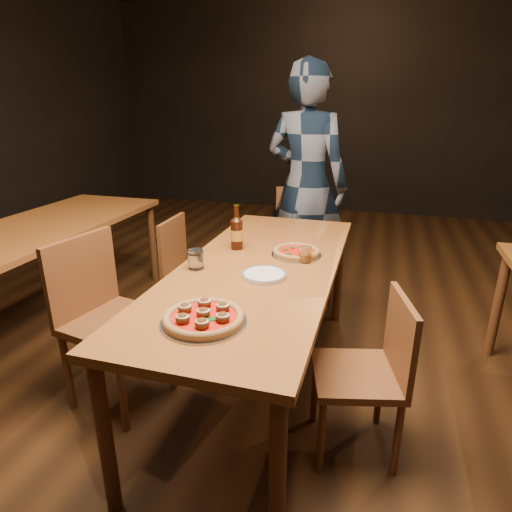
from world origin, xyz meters
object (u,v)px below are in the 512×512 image
(chair_main_sw, at_px, (198,273))
(diner, at_px, (306,185))
(chair_main_e, at_px, (356,373))
(pizza_margherita, at_px, (296,252))
(chair_end, at_px, (305,243))
(table_left, at_px, (39,236))
(chair_main_nw, at_px, (116,321))
(pizza_meatball, at_px, (204,317))
(beer_bottle, at_px, (237,234))
(plate_stack, at_px, (264,275))
(table_main, at_px, (259,278))
(water_glass, at_px, (196,259))
(amber_glass, at_px, (305,254))

(chair_main_sw, xyz_separation_m, diner, (0.60, 0.82, 0.52))
(chair_main_e, relative_size, pizza_margherita, 2.91)
(chair_main_e, distance_m, chair_end, 1.70)
(table_left, relative_size, chair_main_sw, 2.37)
(chair_main_nw, xyz_separation_m, pizza_margherita, (0.85, 0.54, 0.29))
(chair_main_sw, bearing_deg, pizza_meatball, -156.25)
(chair_main_e, bearing_deg, diner, -176.14)
(pizza_meatball, xyz_separation_m, diner, (0.03, 2.03, 0.16))
(beer_bottle, xyz_separation_m, diner, (0.20, 1.14, 0.09))
(diner, bearing_deg, plate_stack, 105.88)
(pizza_meatball, xyz_separation_m, plate_stack, (0.10, 0.51, -0.01))
(table_main, distance_m, chair_main_nw, 0.79)
(table_main, bearing_deg, water_glass, -156.12)
(pizza_meatball, bearing_deg, water_glass, 116.88)
(table_main, xyz_separation_m, diner, (0.00, 1.37, 0.26))
(chair_main_nw, xyz_separation_m, amber_glass, (0.91, 0.44, 0.32))
(chair_main_e, relative_size, chair_end, 0.87)
(chair_main_e, bearing_deg, pizza_meatball, -74.85)
(table_left, bearing_deg, chair_main_e, -15.54)
(pizza_meatball, distance_m, plate_stack, 0.52)
(pizza_meatball, distance_m, beer_bottle, 0.90)
(table_left, bearing_deg, amber_glass, -5.31)
(beer_bottle, bearing_deg, table_main, -48.70)
(pizza_meatball, distance_m, pizza_margherita, 0.90)
(table_left, bearing_deg, beer_bottle, -2.82)
(table_main, distance_m, pizza_meatball, 0.67)
(chair_main_nw, bearing_deg, water_glass, -53.79)
(chair_main_e, bearing_deg, table_main, -134.80)
(plate_stack, height_order, diner, diner)
(chair_main_nw, relative_size, beer_bottle, 3.73)
(chair_main_nw, bearing_deg, table_main, -54.53)
(table_left, bearing_deg, chair_main_sw, 12.69)
(chair_end, bearing_deg, diner, 85.96)
(table_main, xyz_separation_m, chair_main_e, (0.56, -0.33, -0.27))
(plate_stack, xyz_separation_m, diner, (-0.07, 1.51, 0.18))
(chair_main_sw, height_order, diner, diner)
(plate_stack, bearing_deg, chair_main_e, -20.36)
(table_main, bearing_deg, table_left, 169.99)
(chair_main_nw, relative_size, pizza_margherita, 3.40)
(pizza_margherita, bearing_deg, chair_end, 97.24)
(water_glass, height_order, diner, diner)
(plate_stack, relative_size, diner, 0.12)
(chair_main_nw, xyz_separation_m, plate_stack, (0.76, 0.17, 0.28))
(chair_main_e, relative_size, plate_stack, 3.78)
(amber_glass, bearing_deg, water_glass, -154.14)
(chair_main_sw, distance_m, beer_bottle, 0.67)
(table_main, bearing_deg, chair_main_nw, -155.15)
(table_left, relative_size, amber_glass, 23.06)
(chair_end, distance_m, pizza_margherita, 1.12)
(plate_stack, relative_size, beer_bottle, 0.84)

